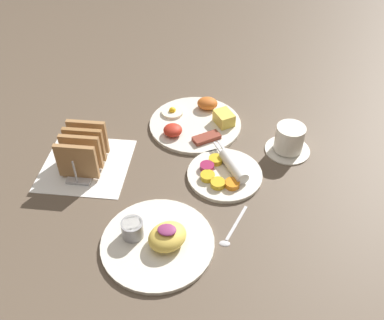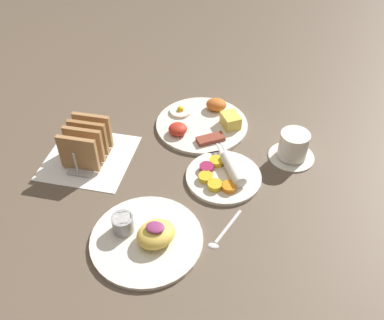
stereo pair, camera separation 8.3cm
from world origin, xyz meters
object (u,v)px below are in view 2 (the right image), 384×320
Objects in this scene: plate_condiments at (224,175)px; toast_rack at (86,143)px; plate_breakfast at (203,122)px; plate_foreground at (147,236)px; coffee_cup at (293,147)px.

plate_condiments is 0.36m from toast_rack.
plate_breakfast reaches higher than plate_condiments.
plate_breakfast is at bearing 84.42° from plate_foreground.
toast_rack reaches higher than coffee_cup.
plate_foreground is at bearing -95.58° from plate_breakfast.
coffee_cup reaches higher than plate_condiments.
plate_breakfast is 0.43m from plate_foreground.
plate_breakfast is 1.07× the size of plate_foreground.
coffee_cup is (0.29, 0.34, 0.02)m from plate_foreground.
plate_condiments is 0.81× the size of plate_foreground.
plate_foreground is at bearing -130.85° from coffee_cup.
toast_rack is at bearing 134.97° from plate_foreground.
toast_rack is 1.23× the size of coffee_cup.
plate_breakfast is 0.34m from toast_rack.
toast_rack is at bearing -167.52° from coffee_cup.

